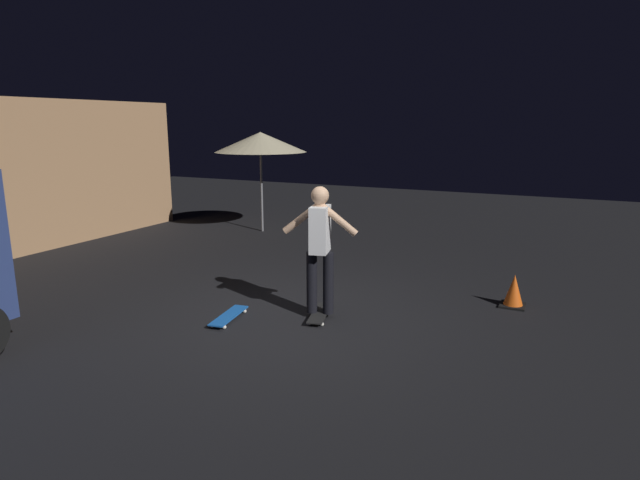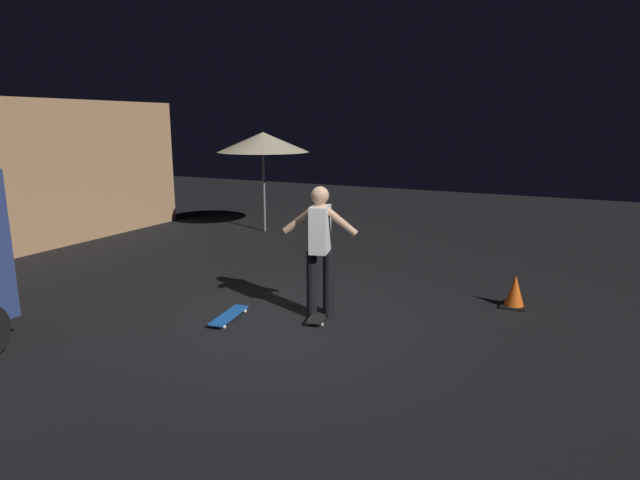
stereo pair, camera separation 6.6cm
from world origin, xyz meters
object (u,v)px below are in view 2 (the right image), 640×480
Objects in this scene: skateboard_ridden at (320,313)px; skater at (320,241)px; patio_umbrella at (263,142)px; traffic_cone at (515,293)px; skateboard_spare at (229,316)px.

skater is at bearing 116.57° from skateboard_ridden.
patio_umbrella is 2.86× the size of skateboard_ridden.
skater reaches higher than skateboard_ridden.
skater is 2.86m from traffic_cone.
skateboard_ridden is 0.98m from skater.
patio_umbrella reaches higher than skateboard_ridden.
skateboard_spare is 1.74× the size of traffic_cone.
traffic_cone is at bearing -116.69° from patio_umbrella.
skater reaches higher than traffic_cone.
skateboard_spare is (-0.60, 1.03, 0.00)m from skateboard_ridden.
patio_umbrella is 2.87× the size of skateboard_spare.
skateboard_spare is at bearing 120.33° from skater.
patio_umbrella reaches higher than skater.
patio_umbrella is 5.96m from skater.
skateboard_ridden is at bearing 124.73° from traffic_cone.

